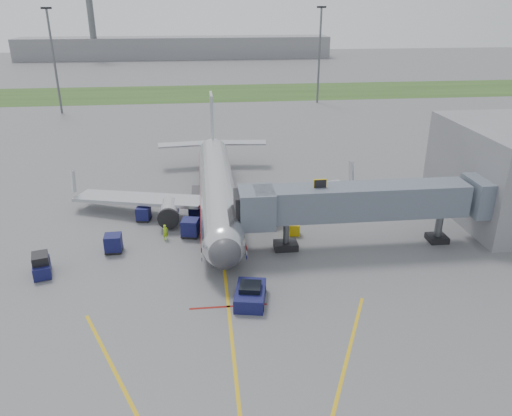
{
  "coord_description": "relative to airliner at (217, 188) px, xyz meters",
  "views": [
    {
      "loc": [
        -1.49,
        -36.54,
        22.0
      ],
      "look_at": [
        3.46,
        7.7,
        3.2
      ],
      "focal_mm": 35.0,
      "sensor_mm": 36.0,
      "label": 1
    }
  ],
  "objects": [
    {
      "name": "belt_loader",
      "position": [
        -2.5,
        0.1,
        -2.12
      ],
      "size": [
        1.57,
        4.35,
        2.1
      ],
      "color": "#0C1237",
      "rests_on": "ground"
    },
    {
      "name": "distant_terminal",
      "position": [
        -10.0,
        154.75,
        1.35
      ],
      "size": [
        120.0,
        14.0,
        8.0
      ],
      "primitive_type": "cube",
      "color": "slate",
      "rests_on": "ground"
    },
    {
      "name": "control_tower",
      "position": [
        -40.0,
        149.75,
        14.68
      ],
      "size": [
        4.0,
        4.0,
        30.0
      ],
      "color": "#595B60",
      "rests_on": "ground"
    },
    {
      "name": "grass_strip",
      "position": [
        -0.0,
        74.75,
        -2.64
      ],
      "size": [
        300.0,
        25.0,
        0.01
      ],
      "primitive_type": "cube",
      "color": "#2D4C1E",
      "rests_on": "ground"
    },
    {
      "name": "baggage_cart_b",
      "position": [
        -8.0,
        -2.06,
        -1.87
      ],
      "size": [
        1.63,
        1.63,
        1.52
      ],
      "color": "#0C1237",
      "rests_on": "ground"
    },
    {
      "name": "jet_bridge",
      "position": [
        12.86,
        -10.25,
        1.82
      ],
      "size": [
        25.3,
        4.0,
        6.9
      ],
      "color": "slate",
      "rests_on": "ground"
    },
    {
      "name": "light_mast_left",
      "position": [
        -30.0,
        54.75,
        8.13
      ],
      "size": [
        2.0,
        0.44,
        20.4
      ],
      "color": "#595B60",
      "rests_on": "ground"
    },
    {
      "name": "airliner",
      "position": [
        0.0,
        0.0,
        0.0
      ],
      "size": [
        32.1,
        35.67,
        10.25
      ],
      "color": "silver",
      "rests_on": "ground"
    },
    {
      "name": "light_mast_right",
      "position": [
        25.0,
        59.75,
        8.13
      ],
      "size": [
        2.0,
        0.44,
        20.4
      ],
      "color": "#595B60",
      "rests_on": "ground"
    },
    {
      "name": "apron_markings",
      "position": [
        -0.0,
        -22.65,
        -2.64
      ],
      "size": [
        21.52,
        50.0,
        0.01
      ],
      "color": "gold",
      "rests_on": "ground"
    },
    {
      "name": "ground_power_cart",
      "position": [
        7.18,
        -7.25,
        -2.08
      ],
      "size": [
        1.58,
        1.18,
        1.16
      ],
      "color": "yellow",
      "rests_on": "ground"
    },
    {
      "name": "baggage_cart_a",
      "position": [
        -10.12,
        -8.98,
        -1.78
      ],
      "size": [
        1.63,
        1.63,
        1.71
      ],
      "color": "#0C1237",
      "rests_on": "ground"
    },
    {
      "name": "pushback_tug",
      "position": [
        1.76,
        -18.75,
        -2.0
      ],
      "size": [
        2.92,
        4.05,
        1.53
      ],
      "color": "#0C1237",
      "rests_on": "ground"
    },
    {
      "name": "ground",
      "position": [
        -0.0,
        -15.25,
        -2.65
      ],
      "size": [
        400.0,
        400.0,
        0.0
      ],
      "primitive_type": "plane",
      "color": "#565659",
      "rests_on": "ground"
    },
    {
      "name": "baggage_cart_c",
      "position": [
        -3.0,
        -6.45,
        -1.73
      ],
      "size": [
        1.98,
        1.98,
        1.79
      ],
      "color": "#0C1237",
      "rests_on": "ground"
    },
    {
      "name": "ramp_worker",
      "position": [
        -5.43,
        -6.97,
        -1.86
      ],
      "size": [
        0.69,
        0.62,
        1.58
      ],
      "primitive_type": "imported",
      "rotation": [
        0.0,
        0.0,
        0.56
      ],
      "color": "#9CD719",
      "rests_on": "ground"
    },
    {
      "name": "terminal",
      "position": [
        30.0,
        -5.25,
        2.35
      ],
      "size": [
        10.0,
        16.0,
        10.0
      ],
      "primitive_type": "cube",
      "color": "slate",
      "rests_on": "ground"
    },
    {
      "name": "baggage_tug",
      "position": [
        -15.63,
        -12.54,
        -1.8
      ],
      "size": [
        2.1,
        3.01,
        1.91
      ],
      "color": "#0C1237",
      "rests_on": "ground"
    }
  ]
}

